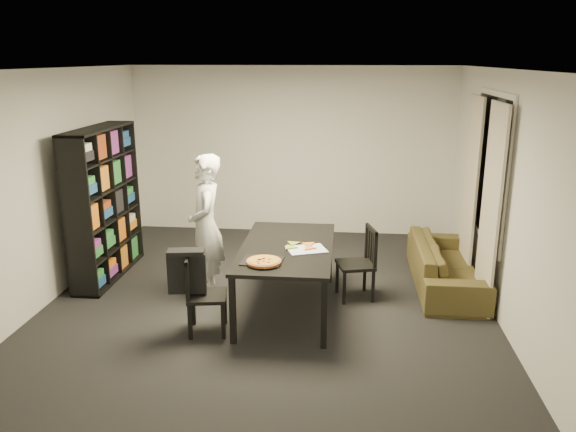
# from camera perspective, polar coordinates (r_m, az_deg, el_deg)

# --- Properties ---
(room) EXTENTS (5.01, 5.51, 2.61)m
(room) POSITION_cam_1_polar(r_m,az_deg,el_deg) (6.14, -2.06, 2.50)
(room) COLOR black
(room) RESTS_ON ground
(window_pane) EXTENTS (0.02, 1.40, 1.60)m
(window_pane) POSITION_cam_1_polar(r_m,az_deg,el_deg) (6.83, 19.85, 4.65)
(window_pane) COLOR black
(window_pane) RESTS_ON room
(window_frame) EXTENTS (0.03, 1.52, 1.72)m
(window_frame) POSITION_cam_1_polar(r_m,az_deg,el_deg) (6.83, 19.81, 4.65)
(window_frame) COLOR white
(window_frame) RESTS_ON room
(curtain_left) EXTENTS (0.03, 0.70, 2.25)m
(curtain_left) POSITION_cam_1_polar(r_m,az_deg,el_deg) (6.39, 19.89, 0.70)
(curtain_left) COLOR #BFB4A3
(curtain_left) RESTS_ON room
(curtain_right) EXTENTS (0.03, 0.70, 2.25)m
(curtain_right) POSITION_cam_1_polar(r_m,az_deg,el_deg) (7.38, 18.03, 2.80)
(curtain_right) COLOR #BFB4A3
(curtain_right) RESTS_ON room
(bookshelf) EXTENTS (0.35, 1.50, 1.90)m
(bookshelf) POSITION_cam_1_polar(r_m,az_deg,el_deg) (7.38, -18.18, 1.19)
(bookshelf) COLOR black
(bookshelf) RESTS_ON room
(dining_table) EXTENTS (0.99, 1.77, 0.74)m
(dining_table) POSITION_cam_1_polar(r_m,az_deg,el_deg) (6.12, -0.10, -3.65)
(dining_table) COLOR black
(dining_table) RESTS_ON room
(chair_left) EXTENTS (0.44, 0.44, 0.82)m
(chair_left) POSITION_cam_1_polar(r_m,az_deg,el_deg) (5.76, -9.04, -7.33)
(chair_left) COLOR black
(chair_left) RESTS_ON room
(chair_right) EXTENTS (0.48, 0.48, 0.85)m
(chair_right) POSITION_cam_1_polar(r_m,az_deg,el_deg) (6.54, 7.57, -4.24)
(chair_right) COLOR black
(chair_right) RESTS_ON room
(draped_jacket) EXTENTS (0.39, 0.22, 0.46)m
(draped_jacket) POSITION_cam_1_polar(r_m,az_deg,el_deg) (5.69, -10.26, -5.38)
(draped_jacket) COLOR black
(draped_jacket) RESTS_ON chair_left
(person) EXTENTS (0.55, 0.70, 1.68)m
(person) POSITION_cam_1_polar(r_m,az_deg,el_deg) (6.52, -8.33, -1.07)
(person) COLOR silver
(person) RESTS_ON room
(baking_tray) EXTENTS (0.43, 0.35, 0.01)m
(baking_tray) POSITION_cam_1_polar(r_m,az_deg,el_deg) (5.65, -2.65, -4.57)
(baking_tray) COLOR black
(baking_tray) RESTS_ON dining_table
(pepperoni_pizza) EXTENTS (0.35, 0.35, 0.03)m
(pepperoni_pizza) POSITION_cam_1_polar(r_m,az_deg,el_deg) (5.58, -2.47, -4.63)
(pepperoni_pizza) COLOR #96552B
(pepperoni_pizza) RESTS_ON dining_table
(kitchen_towel) EXTENTS (0.48, 0.42, 0.01)m
(kitchen_towel) POSITION_cam_1_polar(r_m,az_deg,el_deg) (5.99, 1.90, -3.40)
(kitchen_towel) COLOR white
(kitchen_towel) RESTS_ON dining_table
(pizza_slices) EXTENTS (0.43, 0.39, 0.01)m
(pizza_slices) POSITION_cam_1_polar(r_m,az_deg,el_deg) (6.07, 1.22, -3.02)
(pizza_slices) COLOR gold
(pizza_slices) RESTS_ON dining_table
(sofa) EXTENTS (0.74, 1.88, 0.55)m
(sofa) POSITION_cam_1_polar(r_m,az_deg,el_deg) (7.14, 15.74, -4.78)
(sofa) COLOR #3E3718
(sofa) RESTS_ON room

